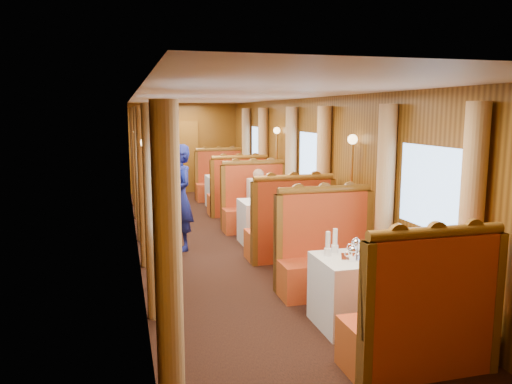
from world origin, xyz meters
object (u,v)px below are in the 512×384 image
object	(u,v)px
banquette_near_aft	(328,259)
table_far	(229,191)
banquette_mid_fwd	(290,232)
rose_vase_far	(227,168)
banquette_far_aft	(221,183)
teapot_right	(369,253)
fruit_plate	(399,257)
banquette_far_fwd	(238,196)
teapot_left	(352,255)
teapot_back	(356,249)
table_mid	(271,222)
table_near	(365,291)
banquette_near_fwd	(420,325)
tea_tray	(358,258)
passenger	(259,194)
rose_vase_mid	(271,190)
steward	(180,198)
banquette_mid_aft	(256,208)

from	to	relation	value
banquette_near_aft	table_far	size ratio (longest dim) A/B	1.28
banquette_mid_fwd	rose_vase_far	distance (m)	4.56
table_far	banquette_far_aft	world-z (taller)	banquette_far_aft
teapot_right	fruit_plate	bearing A→B (deg)	-20.91
banquette_far_fwd	teapot_left	world-z (taller)	banquette_far_fwd
teapot_right	banquette_near_aft	bearing A→B (deg)	77.61
table_far	teapot_right	bearing A→B (deg)	-90.24
teapot_back	table_mid	bearing A→B (deg)	110.24
table_far	teapot_left	world-z (taller)	teapot_left
table_near	teapot_right	world-z (taller)	teapot_right
banquette_far_fwd	banquette_near_fwd	bearing A→B (deg)	-90.00
tea_tray	teapot_right	world-z (taller)	teapot_right
passenger	banquette_mid_fwd	bearing A→B (deg)	-90.00
table_near	banquette_far_fwd	world-z (taller)	banquette_far_fwd
table_near	tea_tray	size ratio (longest dim) A/B	3.09
rose_vase_mid	passenger	bearing A→B (deg)	90.30
tea_tray	teapot_back	world-z (taller)	teapot_back
table_mid	tea_tray	xyz separation A→B (m)	(-0.12, -3.53, 0.38)
fruit_plate	tea_tray	bearing A→B (deg)	163.51
rose_vase_far	steward	xyz separation A→B (m)	(-1.53, -3.53, -0.06)
banquette_near_aft	rose_vase_mid	size ratio (longest dim) A/B	3.72
table_far	teapot_right	distance (m)	7.11
steward	table_mid	bearing A→B (deg)	74.97
teapot_left	rose_vase_far	size ratio (longest dim) A/B	0.41
steward	banquette_near_aft	bearing A→B (deg)	16.88
banquette_far_fwd	teapot_left	size ratio (longest dim) A/B	9.01
table_mid	table_far	bearing A→B (deg)	90.00
banquette_far_fwd	teapot_right	world-z (taller)	banquette_far_fwd
banquette_far_aft	teapot_right	xyz separation A→B (m)	(-0.03, -8.11, 0.39)
rose_vase_far	passenger	distance (m)	2.75
banquette_mid_aft	rose_vase_far	world-z (taller)	banquette_mid_aft
banquette_near_fwd	rose_vase_far	world-z (taller)	banquette_near_fwd
table_far	teapot_back	size ratio (longest dim) A/B	6.06
table_mid	passenger	bearing A→B (deg)	90.00
steward	tea_tray	bearing A→B (deg)	6.95
banquette_far_fwd	teapot_back	bearing A→B (deg)	-90.85
steward	teapot_left	bearing A→B (deg)	5.13
banquette_near_fwd	steward	world-z (taller)	steward
banquette_mid_aft	rose_vase_mid	distance (m)	1.13
steward	passenger	bearing A→B (deg)	101.39
table_mid	banquette_mid_aft	size ratio (longest dim) A/B	0.78
banquette_near_fwd	rose_vase_mid	bearing A→B (deg)	89.95
banquette_mid_fwd	rose_vase_mid	xyz separation A→B (m)	(0.00, 1.02, 0.50)
tea_tray	teapot_back	xyz separation A→B (m)	(0.03, 0.11, 0.06)
table_mid	teapot_right	xyz separation A→B (m)	(-0.03, -3.59, 0.44)
banquette_far_fwd	teapot_right	xyz separation A→B (m)	(-0.03, -6.08, 0.39)
table_near	banquette_far_aft	world-z (taller)	banquette_far_aft
teapot_back	teapot_left	bearing A→B (deg)	-102.55
tea_tray	table_near	bearing A→B (deg)	13.79
banquette_mid_aft	table_far	bearing A→B (deg)	90.00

